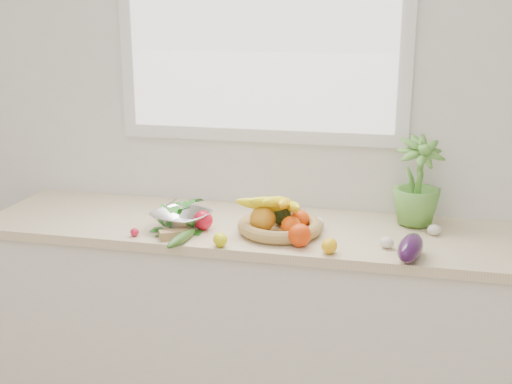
% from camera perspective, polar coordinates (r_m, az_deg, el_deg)
% --- Properties ---
extents(back_wall, '(4.50, 0.02, 2.70)m').
position_cam_1_polar(back_wall, '(2.89, 0.48, 7.48)').
color(back_wall, white).
rests_on(back_wall, ground).
extents(counter_cabinet, '(2.20, 0.58, 0.86)m').
position_cam_1_polar(counter_cabinet, '(2.90, -0.89, -11.70)').
color(counter_cabinet, silver).
rests_on(counter_cabinet, ground).
extents(countertop, '(2.24, 0.62, 0.04)m').
position_cam_1_polar(countertop, '(2.72, -0.93, -3.27)').
color(countertop, beige).
rests_on(countertop, counter_cabinet).
extents(window_frame, '(1.30, 0.03, 1.10)m').
position_cam_1_polar(window_frame, '(2.85, 0.43, 15.43)').
color(window_frame, white).
rests_on(window_frame, back_wall).
extents(window_pane, '(1.18, 0.01, 0.98)m').
position_cam_1_polar(window_pane, '(2.83, 0.34, 15.43)').
color(window_pane, white).
rests_on(window_pane, window_frame).
extents(orange_loose, '(0.12, 0.12, 0.09)m').
position_cam_1_polar(orange_loose, '(2.45, 3.89, -3.85)').
color(orange_loose, red).
rests_on(orange_loose, countertop).
extents(lemon_a, '(0.08, 0.09, 0.05)m').
position_cam_1_polar(lemon_a, '(2.46, -3.20, -4.25)').
color(lemon_a, yellow).
rests_on(lemon_a, countertop).
extents(lemon_b, '(0.07, 0.08, 0.06)m').
position_cam_1_polar(lemon_b, '(2.40, 6.54, -4.77)').
color(lemon_b, '#FFB60D').
rests_on(lemon_b, countertop).
extents(lemon_c, '(0.10, 0.11, 0.07)m').
position_cam_1_polar(lemon_c, '(2.47, 3.87, -4.02)').
color(lemon_c, '#EAEA0C').
rests_on(lemon_c, countertop).
extents(apple, '(0.11, 0.11, 0.08)m').
position_cam_1_polar(apple, '(2.64, -4.73, -2.52)').
color(apple, red).
rests_on(apple, countertop).
extents(ginger, '(0.12, 0.09, 0.04)m').
position_cam_1_polar(ginger, '(2.56, -7.32, -3.78)').
color(ginger, tan).
rests_on(ginger, countertop).
extents(garlic_a, '(0.06, 0.06, 0.05)m').
position_cam_1_polar(garlic_a, '(2.66, 5.51, -2.76)').
color(garlic_a, white).
rests_on(garlic_a, countertop).
extents(garlic_b, '(0.05, 0.05, 0.05)m').
position_cam_1_polar(garlic_b, '(2.67, 15.55, -3.26)').
color(garlic_b, beige).
rests_on(garlic_b, countertop).
extents(garlic_c, '(0.06, 0.06, 0.04)m').
position_cam_1_polar(garlic_c, '(2.49, 11.56, -4.43)').
color(garlic_c, white).
rests_on(garlic_c, countertop).
extents(eggplant, '(0.12, 0.23, 0.09)m').
position_cam_1_polar(eggplant, '(2.39, 13.57, -4.85)').
color(eggplant, '#2F0F38').
rests_on(eggplant, countertop).
extents(cucumber, '(0.07, 0.22, 0.04)m').
position_cam_1_polar(cucumber, '(2.51, -6.65, -4.11)').
color(cucumber, '#294F17').
rests_on(cucumber, countertop).
extents(radish, '(0.05, 0.05, 0.03)m').
position_cam_1_polar(radish, '(2.61, -10.75, -3.53)').
color(radish, red).
rests_on(radish, countertop).
extents(potted_herb, '(0.27, 0.27, 0.37)m').
position_cam_1_polar(potted_herb, '(2.73, 14.16, 0.98)').
color(potted_herb, '#589837').
rests_on(potted_herb, countertop).
extents(fruit_basket, '(0.43, 0.43, 0.18)m').
position_cam_1_polar(fruit_basket, '(2.60, 2.07, -2.57)').
color(fruit_basket, tan).
rests_on(fruit_basket, countertop).
extents(colander_with_spinach, '(0.29, 0.29, 0.12)m').
position_cam_1_polar(colander_with_spinach, '(2.65, -6.67, -2.03)').
color(colander_with_spinach, white).
rests_on(colander_with_spinach, countertop).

